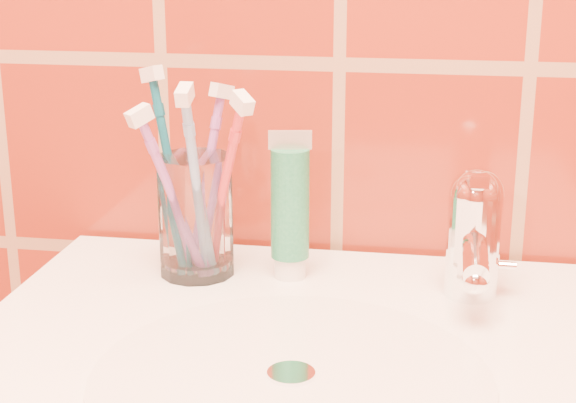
# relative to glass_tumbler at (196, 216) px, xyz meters

# --- Properties ---
(glass_tumbler) EXTENTS (0.08, 0.08, 0.12)m
(glass_tumbler) POSITION_rel_glass_tumbler_xyz_m (0.00, 0.00, 0.00)
(glass_tumbler) COLOR white
(glass_tumbler) RESTS_ON pedestal_sink
(toothpaste_tube) EXTENTS (0.04, 0.04, 0.14)m
(toothpaste_tube) POSITION_rel_glass_tumbler_xyz_m (0.09, 0.01, 0.01)
(toothpaste_tube) COLOR white
(toothpaste_tube) RESTS_ON pedestal_sink
(faucet) EXTENTS (0.05, 0.11, 0.12)m
(faucet) POSITION_rel_glass_tumbler_xyz_m (0.26, -0.01, 0.01)
(faucet) COLOR white
(faucet) RESTS_ON pedestal_sink
(toothbrush_0) EXTENTS (0.10, 0.12, 0.19)m
(toothbrush_0) POSITION_rel_glass_tumbler_xyz_m (0.00, 0.02, 0.03)
(toothbrush_0) COLOR #914AA0
(toothbrush_0) RESTS_ON glass_tumbler
(toothbrush_1) EXTENTS (0.11, 0.10, 0.21)m
(toothbrush_1) POSITION_rel_glass_tumbler_xyz_m (-0.02, 0.00, 0.04)
(toothbrush_1) COLOR #0C5269
(toothbrush_1) RESTS_ON glass_tumbler
(toothbrush_2) EXTENTS (0.16, 0.16, 0.21)m
(toothbrush_2) POSITION_rel_glass_tumbler_xyz_m (0.03, -0.02, 0.03)
(toothbrush_2) COLOR red
(toothbrush_2) RESTS_ON glass_tumbler
(toothbrush_3) EXTENTS (0.03, 0.14, 0.22)m
(toothbrush_3) POSITION_rel_glass_tumbler_xyz_m (0.01, -0.03, 0.04)
(toothbrush_3) COLOR #779FD4
(toothbrush_3) RESTS_ON glass_tumbler
(toothbrush_4) EXTENTS (0.13, 0.14, 0.19)m
(toothbrush_4) POSITION_rel_glass_tumbler_xyz_m (-0.01, -0.03, 0.03)
(toothbrush_4) COLOR #914BA2
(toothbrush_4) RESTS_ON glass_tumbler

